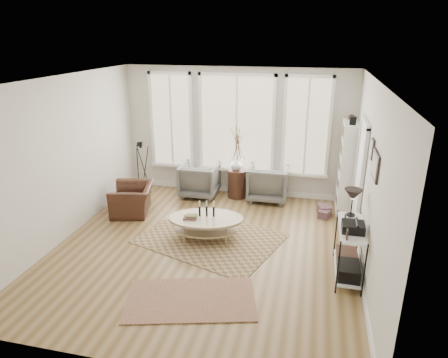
% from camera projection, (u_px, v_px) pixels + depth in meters
% --- Properties ---
extents(room, '(5.50, 5.54, 2.90)m').
position_uv_depth(room, '(206.00, 171.00, 6.58)').
color(room, olive).
rests_on(room, ground).
extents(bay_window, '(4.14, 0.12, 2.24)m').
position_uv_depth(bay_window, '(237.00, 126.00, 8.98)').
color(bay_window, beige).
rests_on(bay_window, ground).
extents(door, '(0.09, 1.06, 2.22)m').
position_uv_depth(door, '(359.00, 178.00, 7.17)').
color(door, silver).
rests_on(door, ground).
extents(bookcase, '(0.31, 0.85, 2.06)m').
position_uv_depth(bookcase, '(347.00, 168.00, 8.24)').
color(bookcase, white).
rests_on(bookcase, ground).
extents(low_shelf, '(0.38, 1.08, 1.30)m').
position_uv_depth(low_shelf, '(349.00, 246.00, 6.10)').
color(low_shelf, white).
rests_on(low_shelf, ground).
extents(wall_art, '(0.04, 0.88, 0.44)m').
position_uv_depth(wall_art, '(374.00, 161.00, 5.61)').
color(wall_art, black).
rests_on(wall_art, ground).
extents(rug_main, '(2.84, 2.47, 0.01)m').
position_uv_depth(rug_main, '(210.00, 238.00, 7.36)').
color(rug_main, brown).
rests_on(rug_main, ground).
extents(rug_runner, '(2.01, 1.44, 0.01)m').
position_uv_depth(rug_runner, '(191.00, 299.00, 5.67)').
color(rug_runner, brown).
rests_on(rug_runner, ground).
extents(coffee_table, '(1.47, 1.07, 0.62)m').
position_uv_depth(coffee_table, '(206.00, 222.00, 7.26)').
color(coffee_table, tan).
rests_on(coffee_table, ground).
extents(armchair_left, '(0.85, 0.87, 0.78)m').
position_uv_depth(armchair_left, '(200.00, 180.00, 9.21)').
color(armchair_left, slate).
rests_on(armchair_left, ground).
extents(armchair_right, '(0.87, 0.89, 0.81)m').
position_uv_depth(armchair_right, '(268.00, 183.00, 8.98)').
color(armchair_right, slate).
rests_on(armchair_right, ground).
extents(side_table, '(0.44, 0.44, 1.83)m').
position_uv_depth(side_table, '(237.00, 160.00, 8.97)').
color(side_table, '#3C2218').
rests_on(side_table, ground).
extents(vase, '(0.30, 0.30, 0.27)m').
position_uv_depth(vase, '(236.00, 164.00, 9.01)').
color(vase, silver).
rests_on(vase, side_table).
extents(accent_chair, '(1.11, 1.02, 0.61)m').
position_uv_depth(accent_chair, '(133.00, 199.00, 8.34)').
color(accent_chair, '#3C2218').
rests_on(accent_chair, ground).
extents(tripod_camera, '(0.44, 0.44, 1.25)m').
position_uv_depth(tripod_camera, '(142.00, 170.00, 9.25)').
color(tripod_camera, black).
rests_on(tripod_camera, ground).
extents(book_stack_near, '(0.31, 0.35, 0.19)m').
position_uv_depth(book_stack_near, '(324.00, 210.00, 8.34)').
color(book_stack_near, brown).
rests_on(book_stack_near, ground).
extents(book_stack_far, '(0.28, 0.31, 0.16)m').
position_uv_depth(book_stack_far, '(324.00, 214.00, 8.18)').
color(book_stack_far, brown).
rests_on(book_stack_far, ground).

